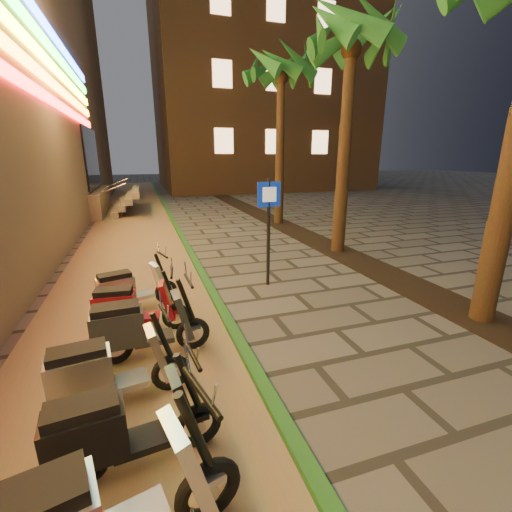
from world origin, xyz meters
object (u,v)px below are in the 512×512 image
object	(u,v)px
scooter_5	(116,430)
scooter_8	(130,308)
scooter_9	(129,289)
scooter_6	(104,372)
pedestrian_sign	(269,218)
scooter_7	(137,328)

from	to	relation	value
scooter_5	scooter_8	bearing A→B (deg)	81.99
scooter_9	scooter_6	bearing A→B (deg)	-111.12
scooter_9	scooter_8	bearing A→B (deg)	-104.17
scooter_6	scooter_8	size ratio (longest dim) A/B	1.04
pedestrian_sign	scooter_8	bearing A→B (deg)	-158.06
pedestrian_sign	scooter_6	bearing A→B (deg)	-138.65
pedestrian_sign	scooter_7	bearing A→B (deg)	-145.18
pedestrian_sign	scooter_7	world-z (taller)	pedestrian_sign
pedestrian_sign	scooter_7	size ratio (longest dim) A/B	1.45
scooter_9	scooter_5	bearing A→B (deg)	-107.16
scooter_6	scooter_8	bearing A→B (deg)	74.29
scooter_7	scooter_9	size ratio (longest dim) A/B	1.11
scooter_5	scooter_7	distance (m)	1.96
scooter_7	scooter_6	bearing A→B (deg)	-113.67
scooter_6	scooter_9	size ratio (longest dim) A/B	1.06
scooter_5	scooter_9	world-z (taller)	scooter_5
scooter_5	scooter_7	xyz separation A→B (m)	(0.18, 1.95, 0.03)
scooter_7	scooter_5	bearing A→B (deg)	-98.07
pedestrian_sign	scooter_5	world-z (taller)	pedestrian_sign
scooter_6	scooter_7	world-z (taller)	scooter_7
scooter_6	scooter_9	world-z (taller)	scooter_6
scooter_9	scooter_7	bearing A→B (deg)	-101.73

